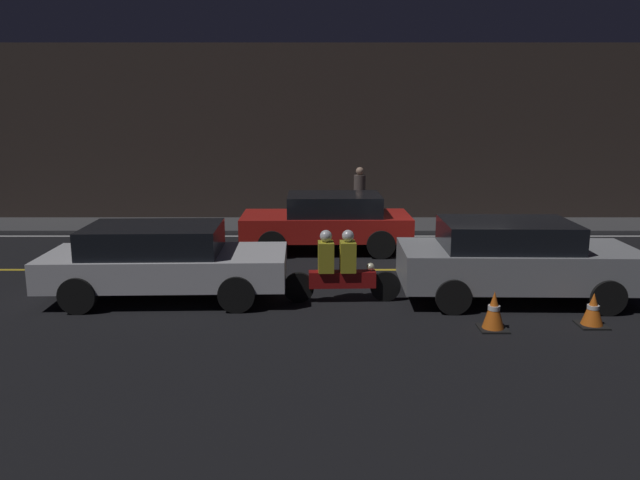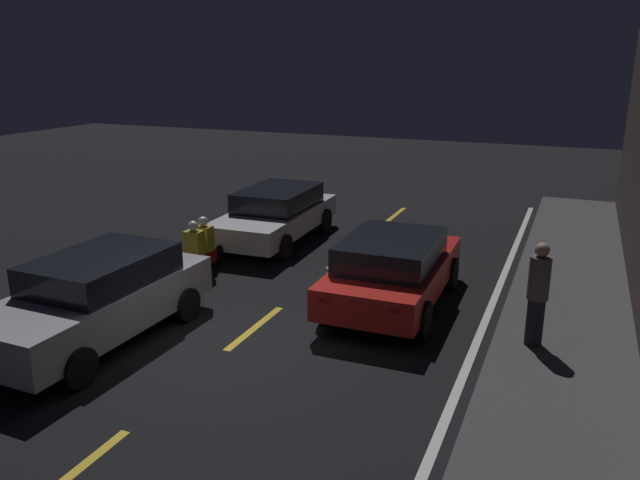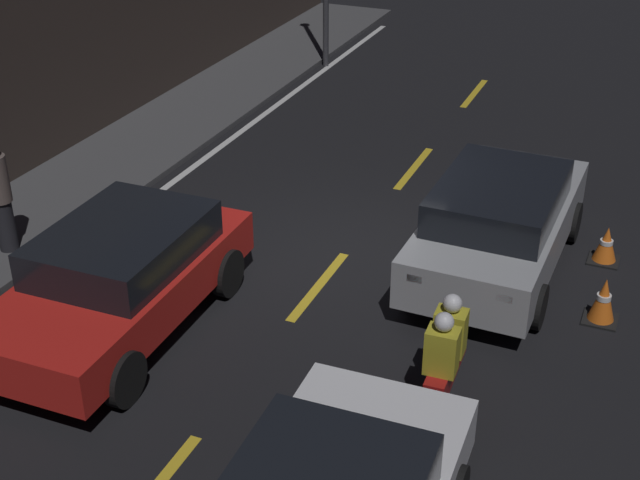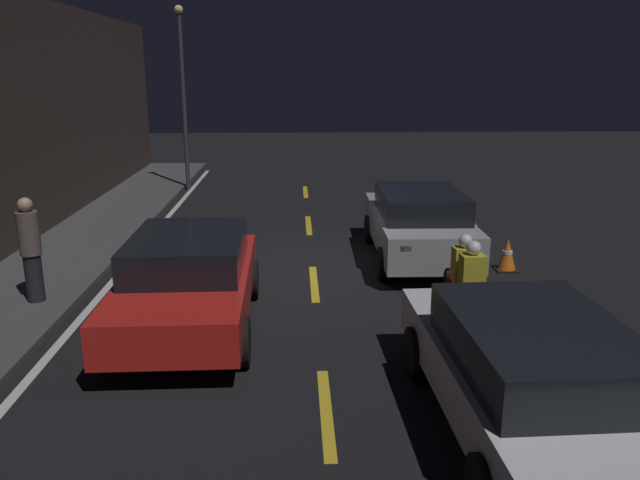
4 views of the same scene
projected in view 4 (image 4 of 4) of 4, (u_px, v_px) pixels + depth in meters
The scene contains 15 objects.
ground_plane at pixel (313, 267), 12.52m from camera, with size 56.00×56.00×0.00m, color black.
raised_curb at pixel (53, 267), 12.31m from camera, with size 28.00×2.25×0.11m.
lane_dash_b at pixel (326, 411), 7.22m from camera, with size 2.00×0.14×0.01m.
lane_dash_c at pixel (314, 283), 11.55m from camera, with size 2.00×0.14×0.01m.
lane_dash_d at pixel (309, 225), 15.89m from camera, with size 2.00×0.14×0.01m.
lane_dash_e at pixel (305, 192), 20.23m from camera, with size 2.00×0.14×0.01m.
lane_solid_kerb at pixel (123, 269), 12.37m from camera, with size 25.20×0.14×0.01m.
sedan_white at pixel (529, 372), 6.56m from camera, with size 4.48×2.04×1.39m.
taxi_red at pixel (188, 279), 9.41m from camera, with size 4.19×2.03×1.42m.
hatchback_silver at pixel (418, 223), 12.83m from camera, with size 4.31×1.99×1.48m.
motorcycle at pixel (466, 281), 9.75m from camera, with size 2.16×0.39×1.35m.
traffic_cone_near at pixel (507, 255), 12.25m from camera, with size 0.45×0.45×0.64m.
traffic_cone_mid at pixel (475, 235), 13.86m from camera, with size 0.45×0.45×0.56m.
pedestrian at pixel (31, 249), 10.16m from camera, with size 0.34×0.34×1.75m.
street_lamp at pixel (183, 89), 19.80m from camera, with size 0.28×0.28×5.76m.
Camera 4 is at (-11.93, 0.33, 3.82)m, focal length 35.00 mm.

